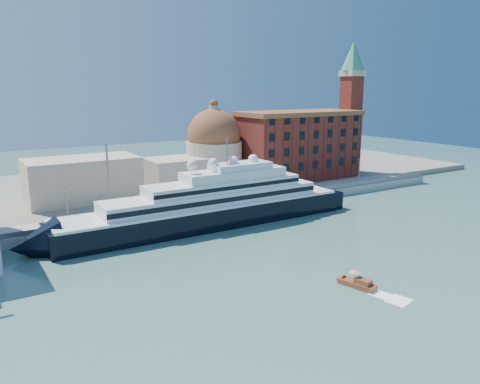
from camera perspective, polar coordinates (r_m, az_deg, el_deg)
ground at (r=95.49m, az=2.26°, el=-7.60°), size 400.00×400.00×0.00m
quay at (r=123.38m, az=-6.66°, el=-2.38°), size 180.00×10.00×2.50m
land at (r=160.53m, az=-12.97°, el=0.78°), size 260.00×72.00×2.00m
quay_fence at (r=118.98m, az=-5.75°, el=-2.00°), size 180.00×0.10×1.20m
superyacht at (r=112.31m, az=-5.06°, el=-2.23°), size 83.59×11.59×24.98m
water_taxi at (r=82.75m, az=14.19°, el=-10.72°), size 3.61×6.77×3.06m
warehouse at (r=163.60m, az=7.15°, el=5.77°), size 43.00×19.00×23.25m
campanile at (r=178.66m, az=13.38°, el=10.91°), size 8.40×8.40×47.00m
church at (r=145.17m, az=-8.51°, el=3.72°), size 66.00×18.00×25.50m
lamp_posts at (r=115.14m, az=-12.09°, el=0.73°), size 120.80×2.40×18.00m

